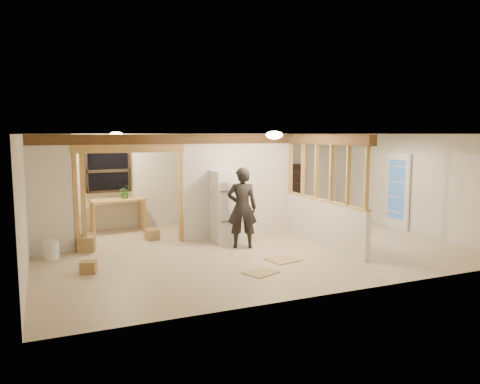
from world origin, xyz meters
name	(u,v)px	position (x,y,z in m)	size (l,w,h in m)	color
floor	(251,248)	(0.00, 0.00, -0.01)	(9.00, 6.50, 0.01)	#C5AF92
ceiling	(251,134)	(0.00, 0.00, 2.50)	(9.00, 6.50, 0.01)	white
wall_back	(203,178)	(0.00, 3.25, 1.25)	(9.00, 0.01, 2.50)	silver
wall_front	(338,215)	(0.00, -3.25, 1.25)	(9.00, 0.01, 2.50)	silver
wall_left	(25,204)	(-4.50, 0.00, 1.25)	(0.01, 6.50, 2.50)	silver
wall_right	(411,183)	(4.50, 0.00, 1.25)	(0.01, 6.50, 2.50)	silver
partition_left_stub	(50,194)	(-4.05, 1.20, 1.25)	(0.90, 0.12, 2.50)	silver
partition_center	(238,186)	(0.20, 1.20, 1.25)	(2.80, 0.12, 2.50)	silver
doorway_frame	(130,197)	(-2.40, 1.20, 1.10)	(2.46, 0.14, 2.20)	tan
header_beam_back	(190,139)	(-1.00, 1.20, 2.38)	(7.00, 0.18, 0.22)	brown
header_beam_right	(325,139)	(1.60, -0.40, 2.38)	(0.18, 3.30, 0.22)	brown
pony_wall	(323,223)	(1.60, -0.40, 0.50)	(0.12, 3.20, 1.00)	silver
stud_partition	(324,172)	(1.60, -0.40, 1.66)	(0.14, 3.20, 1.32)	tan
window_back	(108,171)	(-2.60, 3.17, 1.55)	(1.12, 0.10, 1.10)	black
french_door	(397,191)	(4.42, 0.40, 1.00)	(0.12, 0.86, 2.00)	white
ceiling_dome_main	(274,135)	(0.30, -0.50, 2.48)	(0.36, 0.36, 0.16)	#FFEABF
ceiling_dome_util	(116,135)	(-2.50, 2.30, 2.48)	(0.32, 0.32, 0.14)	#FFEABF
hanging_bulb	(143,148)	(-2.00, 1.60, 2.18)	(0.07, 0.07, 0.07)	#FFD88C
refrigerator	(227,206)	(-0.24, 0.81, 0.83)	(0.68, 0.66, 1.66)	white
woman	(242,208)	(-0.19, 0.06, 0.89)	(0.65, 0.43, 1.79)	black
work_table	(118,215)	(-2.44, 2.84, 0.43)	(1.35, 0.68, 0.85)	tan
potted_plant	(125,192)	(-2.24, 2.89, 1.03)	(0.31, 0.27, 0.35)	#36722B
shop_vac	(44,228)	(-4.20, 2.57, 0.28)	(0.43, 0.43, 0.57)	#AC170E
bookshelf	(290,191)	(2.68, 3.05, 0.80)	(0.80, 0.27, 1.59)	black
bucket	(52,250)	(-4.08, 0.71, 0.18)	(0.29, 0.29, 0.37)	white
box_util_a	(152,234)	(-1.84, 1.64, 0.13)	(0.30, 0.26, 0.26)	#9F7C4D
box_util_b	(87,244)	(-3.37, 1.07, 0.16)	(0.34, 0.34, 0.32)	#9F7C4D
box_front	(88,267)	(-3.49, -0.60, 0.11)	(0.27, 0.22, 0.22)	#9F7C4D
floor_panel_near	(282,260)	(0.15, -1.19, 0.01)	(0.56, 0.56, 0.02)	tan
floor_panel_far	(261,273)	(-0.62, -1.81, 0.01)	(0.57, 0.46, 0.02)	tan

